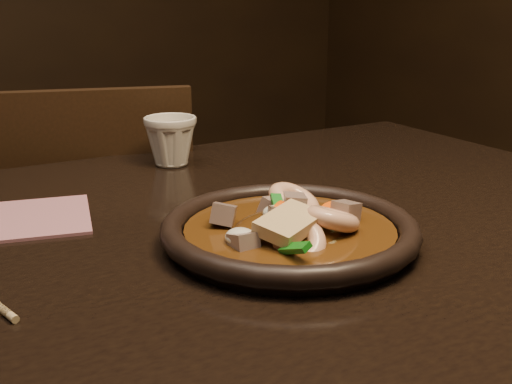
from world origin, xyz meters
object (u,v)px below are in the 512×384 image
table (110,319)px  tea_cup (171,139)px  chair (96,270)px  plate (290,231)px

table → tea_cup: bearing=56.5°
chair → tea_cup: chair is taller
table → tea_cup: (0.22, 0.34, 0.12)m
table → plate: bearing=-18.5°
chair → tea_cup: size_ratio=9.72×
table → tea_cup: 0.42m
table → chair: bearing=76.2°
table → plate: 0.23m
chair → tea_cup: bearing=123.1°
chair → tea_cup: 0.42m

